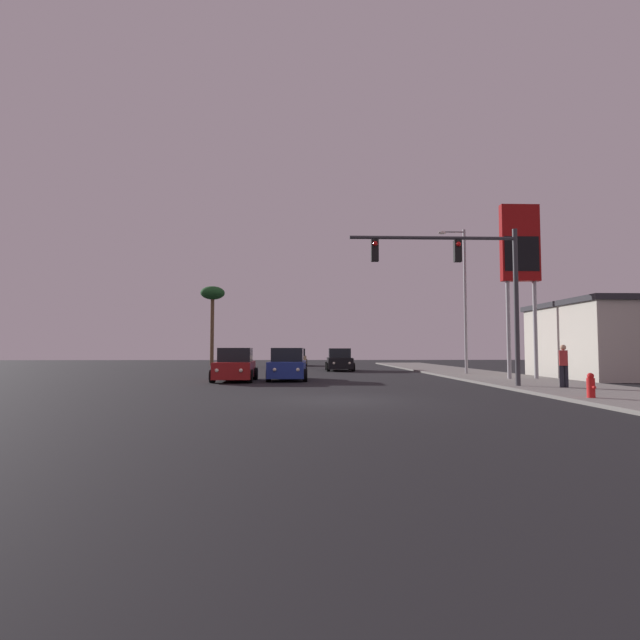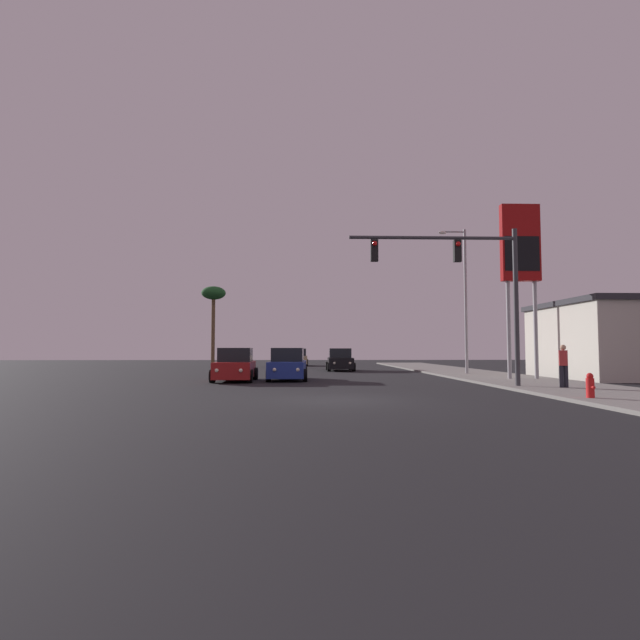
{
  "view_description": "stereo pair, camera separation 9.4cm",
  "coord_description": "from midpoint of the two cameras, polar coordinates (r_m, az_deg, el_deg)",
  "views": [
    {
      "loc": [
        -1.13,
        -15.88,
        1.6
      ],
      "look_at": [
        -0.27,
        9.6,
        3.11
      ],
      "focal_mm": 28.0,
      "sensor_mm": 36.0,
      "label": 1
    },
    {
      "loc": [
        -1.03,
        -15.88,
        1.6
      ],
      "look_at": [
        -0.27,
        9.6,
        3.11
      ],
      "focal_mm": 28.0,
      "sensor_mm": 36.0,
      "label": 2
    }
  ],
  "objects": [
    {
      "name": "sidewalk_right",
      "position": [
        28.0,
        20.4,
        -6.33
      ],
      "size": [
        5.0,
        60.0,
        0.12
      ],
      "color": "gray",
      "rests_on": "ground"
    },
    {
      "name": "fire_hydrant",
      "position": [
        17.58,
        28.42,
        -6.62
      ],
      "size": [
        0.24,
        0.34,
        0.76
      ],
      "color": "red",
      "rests_on": "sidewalk_right"
    },
    {
      "name": "pedestrian_on_sidewalk",
      "position": [
        21.82,
        25.96,
        -4.53
      ],
      "size": [
        0.34,
        0.32,
        1.67
      ],
      "color": "#23232D",
      "rests_on": "sidewalk_right"
    },
    {
      "name": "car_tan",
      "position": [
        49.41,
        -2.72,
        -4.35
      ],
      "size": [
        2.04,
        4.33,
        1.68
      ],
      "rotation": [
        0.0,
        0.0,
        3.16
      ],
      "color": "tan",
      "rests_on": "ground"
    },
    {
      "name": "car_blue",
      "position": [
        26.24,
        -3.82,
        -5.21
      ],
      "size": [
        2.04,
        4.34,
        1.68
      ],
      "rotation": [
        0.0,
        0.0,
        3.11
      ],
      "color": "navy",
      "rests_on": "ground"
    },
    {
      "name": "car_red",
      "position": [
        25.71,
        -9.77,
        -5.21
      ],
      "size": [
        2.04,
        4.34,
        1.68
      ],
      "rotation": [
        0.0,
        0.0,
        3.17
      ],
      "color": "maroon",
      "rests_on": "ground"
    },
    {
      "name": "ground_plane",
      "position": [
        16.0,
        1.97,
        -9.13
      ],
      "size": [
        120.0,
        120.0,
        0.0
      ],
      "primitive_type": "plane",
      "color": "black"
    },
    {
      "name": "gas_station_sign",
      "position": [
        28.01,
        21.81,
        7.17
      ],
      "size": [
        2.0,
        0.42,
        9.0
      ],
      "color": "#99999E",
      "rests_on": "sidewalk_right"
    },
    {
      "name": "palm_tree_far",
      "position": [
        50.97,
        -12.23,
        2.6
      ],
      "size": [
        2.4,
        2.4,
        7.9
      ],
      "color": "brown",
      "rests_on": "ground"
    },
    {
      "name": "street_lamp",
      "position": [
        32.35,
        15.95,
        2.99
      ],
      "size": [
        1.74,
        0.24,
        9.0
      ],
      "color": "#99999E",
      "rests_on": "sidewalk_right"
    },
    {
      "name": "car_black",
      "position": [
        37.67,
        2.17,
        -4.66
      ],
      "size": [
        2.04,
        4.33,
        1.68
      ],
      "rotation": [
        0.0,
        0.0,
        3.12
      ],
      "color": "black",
      "rests_on": "ground"
    },
    {
      "name": "traffic_light_mast",
      "position": [
        21.57,
        16.49,
        5.04
      ],
      "size": [
        7.01,
        0.36,
        6.5
      ],
      "color": "#38383D",
      "rests_on": "sidewalk_right"
    }
  ]
}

